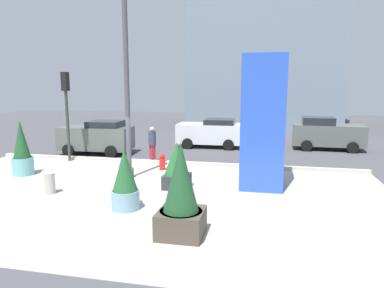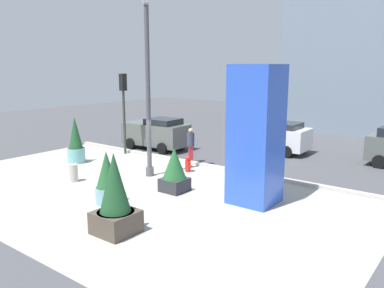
{
  "view_description": "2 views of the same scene",
  "coord_description": "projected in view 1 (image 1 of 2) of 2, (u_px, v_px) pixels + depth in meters",
  "views": [
    {
      "loc": [
        4.49,
        -12.86,
        3.8
      ],
      "look_at": [
        1.8,
        -0.08,
        1.58
      ],
      "focal_mm": 32.91,
      "sensor_mm": 36.0,
      "label": 1
    },
    {
      "loc": [
        10.72,
        -11.8,
        4.78
      ],
      "look_at": [
        1.57,
        0.16,
        1.77
      ],
      "focal_mm": 36.58,
      "sensor_mm": 36.0,
      "label": 2
    }
  ],
  "objects": [
    {
      "name": "traffic_light_corner",
      "position": [
        66.0,
        102.0,
        17.19
      ],
      "size": [
        0.28,
        0.42,
        4.39
      ],
      "color": "#333833",
      "rests_on": "ground_plane"
    },
    {
      "name": "car_intersection",
      "position": [
        327.0,
        134.0,
        20.63
      ],
      "size": [
        4.01,
        2.04,
        1.91
      ],
      "color": "#565B56",
      "rests_on": "ground_plane"
    },
    {
      "name": "art_pillar_blue",
      "position": [
        263.0,
        123.0,
        12.79
      ],
      "size": [
        1.54,
        1.54,
        4.85
      ],
      "primitive_type": "cube",
      "color": "blue",
      "rests_on": "ground_plane"
    },
    {
      "name": "car_far_lane",
      "position": [
        97.0,
        137.0,
        19.38
      ],
      "size": [
        3.95,
        2.11,
        1.83
      ],
      "color": "#565B56",
      "rests_on": "ground_plane"
    },
    {
      "name": "concrete_bollard",
      "position": [
        50.0,
        183.0,
        12.32
      ],
      "size": [
        0.36,
        0.36,
        0.75
      ],
      "primitive_type": "cylinder",
      "color": "#B2ADA3",
      "rests_on": "ground_plane"
    },
    {
      "name": "lamp_post",
      "position": [
        127.0,
        87.0,
        13.86
      ],
      "size": [
        0.44,
        0.44,
        7.56
      ],
      "color": "#4C4C51",
      "rests_on": "ground_plane"
    },
    {
      "name": "plaza_pavement",
      "position": [
        129.0,
        197.0,
        12.03
      ],
      "size": [
        18.0,
        10.0,
        0.02
      ],
      "primitive_type": "cube",
      "color": "#ADA89E",
      "rests_on": "ground_plane"
    },
    {
      "name": "potted_plant_near_left",
      "position": [
        181.0,
        195.0,
        8.79
      ],
      "size": [
        1.14,
        1.14,
        2.41
      ],
      "color": "#4C4238",
      "rests_on": "ground_plane"
    },
    {
      "name": "pedestrian_by_curb",
      "position": [
        152.0,
        143.0,
        17.16
      ],
      "size": [
        0.51,
        0.51,
        1.78
      ],
      "color": "maroon",
      "rests_on": "ground_plane"
    },
    {
      "name": "potted_plant_mid_plaza",
      "position": [
        125.0,
        181.0,
        10.71
      ],
      "size": [
        0.86,
        0.86,
        1.9
      ],
      "color": "#7AA8B7",
      "rests_on": "ground_plane"
    },
    {
      "name": "potted_plant_near_right",
      "position": [
        22.0,
        151.0,
        14.79
      ],
      "size": [
        0.86,
        0.86,
        2.32
      ],
      "color": "#6BB2B2",
      "rests_on": "ground_plane"
    },
    {
      "name": "ground_plane",
      "position": [
        174.0,
        160.0,
        17.82
      ],
      "size": [
        60.0,
        60.0,
        0.0
      ],
      "primitive_type": "plane",
      "color": "#47474C"
    },
    {
      "name": "fire_hydrant",
      "position": [
        162.0,
        162.0,
        15.73
      ],
      "size": [
        0.36,
        0.26,
        0.75
      ],
      "color": "red",
      "rests_on": "ground_plane"
    },
    {
      "name": "potted_plant_curbside",
      "position": [
        177.0,
        166.0,
        12.92
      ],
      "size": [
        0.94,
        0.94,
        1.73
      ],
      "color": "#2D2D33",
      "rests_on": "ground_plane"
    },
    {
      "name": "car_curb_west",
      "position": [
        211.0,
        132.0,
        21.51
      ],
      "size": [
        3.97,
        2.19,
        1.73
      ],
      "color": "silver",
      "rests_on": "ground_plane"
    },
    {
      "name": "curb_strip",
      "position": [
        169.0,
        162.0,
        16.96
      ],
      "size": [
        18.0,
        0.24,
        0.16
      ],
      "primitive_type": "cube",
      "color": "#B7B2A8",
      "rests_on": "ground_plane"
    }
  ]
}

